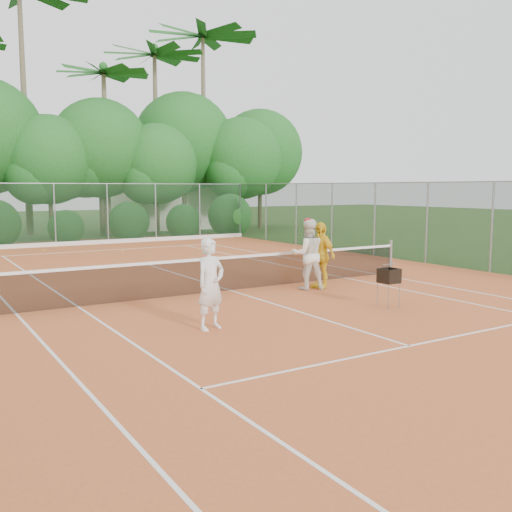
{
  "coord_description": "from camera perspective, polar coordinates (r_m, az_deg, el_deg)",
  "views": [
    {
      "loc": [
        -7.5,
        -13.33,
        2.81
      ],
      "look_at": [
        0.03,
        -1.2,
        1.1
      ],
      "focal_mm": 40.0,
      "sensor_mm": 36.0,
      "label": 1
    }
  ],
  "objects": [
    {
      "name": "club_building",
      "position": [
        40.83,
        -8.0,
        4.93
      ],
      "size": [
        8.0,
        5.0,
        3.0
      ],
      "primitive_type": "cube",
      "color": "beige",
      "rests_on": "ground"
    },
    {
      "name": "clay_court",
      "position": [
        15.55,
        -2.42,
        -3.55
      ],
      "size": [
        18.0,
        36.0,
        0.02
      ],
      "primitive_type": "cube",
      "color": "#C05D2C",
      "rests_on": "ground"
    },
    {
      "name": "ball_hopper",
      "position": [
        13.68,
        13.16,
        -2.01
      ],
      "size": [
        0.4,
        0.4,
        0.92
      ],
      "rotation": [
        0.0,
        0.0,
        0.19
      ],
      "color": "gray",
      "rests_on": "clay_court"
    },
    {
      "name": "stray_ball_c",
      "position": [
        26.81,
        -4.67,
        0.91
      ],
      "size": [
        0.07,
        0.07,
        0.07
      ],
      "primitive_type": "sphere",
      "color": "#C8DD33",
      "rests_on": "clay_court"
    },
    {
      "name": "player_yellow",
      "position": [
        15.97,
        6.45,
        0.08
      ],
      "size": [
        0.53,
        1.11,
        1.85
      ],
      "primitive_type": "imported",
      "rotation": [
        0.0,
        0.0,
        -1.5
      ],
      "color": "yellow",
      "rests_on": "clay_court"
    },
    {
      "name": "tennis_net",
      "position": [
        15.46,
        -2.43,
        -1.65
      ],
      "size": [
        11.97,
        0.1,
        1.1
      ],
      "color": "gray",
      "rests_on": "clay_court"
    },
    {
      "name": "tropical_treeline",
      "position": [
        34.79,
        -17.16,
        10.33
      ],
      "size": [
        32.1,
        8.49,
        15.03
      ],
      "color": "brown",
      "rests_on": "ground"
    },
    {
      "name": "player_white",
      "position": [
        11.27,
        -4.56,
        -2.82
      ],
      "size": [
        0.75,
        0.6,
        1.81
      ],
      "primitive_type": "imported",
      "rotation": [
        0.0,
        0.0,
        0.28
      ],
      "color": "white",
      "rests_on": "clay_court"
    },
    {
      "name": "fence_back",
      "position": [
        29.33,
        -17.02,
        4.01
      ],
      "size": [
        18.07,
        0.07,
        3.0
      ],
      "color": "#19381E",
      "rests_on": "clay_court"
    },
    {
      "name": "ground",
      "position": [
        15.55,
        -2.42,
        -3.59
      ],
      "size": [
        120.0,
        120.0,
        0.0
      ],
      "primitive_type": "plane",
      "color": "#284719",
      "rests_on": "ground"
    },
    {
      "name": "fence_right",
      "position": [
        20.34,
        22.52,
        2.68
      ],
      "size": [
        0.07,
        33.07,
        3.0
      ],
      "color": "#19381E",
      "rests_on": "clay_court"
    },
    {
      "name": "stray_ball_a",
      "position": [
        25.66,
        -13.22,
        0.48
      ],
      "size": [
        0.07,
        0.07,
        0.07
      ],
      "primitive_type": "sphere",
      "color": "#D1DD33",
      "rests_on": "clay_court"
    },
    {
      "name": "stray_ball_b",
      "position": [
        26.97,
        -20.46,
        0.53
      ],
      "size": [
        0.07,
        0.07,
        0.07
      ],
      "primitive_type": "sphere",
      "color": "yellow",
      "rests_on": "clay_court"
    },
    {
      "name": "player_center_grp",
      "position": [
        15.74,
        5.2,
        0.18
      ],
      "size": [
        1.14,
        1.02,
        1.97
      ],
      "color": "white",
      "rests_on": "clay_court"
    },
    {
      "name": "court_markings",
      "position": [
        15.54,
        -2.42,
        -3.5
      ],
      "size": [
        11.03,
        23.83,
        0.01
      ],
      "color": "white",
      "rests_on": "clay_court"
    }
  ]
}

